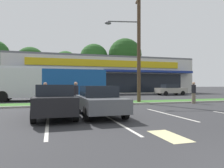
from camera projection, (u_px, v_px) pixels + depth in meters
name	position (u px, v px, depth m)	size (l,w,h in m)	color
grass_median	(99.00, 103.00, 16.61)	(56.00, 2.20, 0.12)	#386B28
curb_lip	(103.00, 105.00, 15.44)	(56.00, 0.24, 0.12)	#99968C
parking_stripe_0	(47.00, 125.00, 7.90)	(0.12, 4.80, 0.01)	silver
parking_stripe_1	(118.00, 123.00, 8.40)	(0.12, 4.80, 0.01)	silver
parking_stripe_2	(168.00, 114.00, 10.83)	(0.12, 4.80, 0.01)	silver
lot_arrow	(169.00, 136.00, 6.25)	(0.70, 1.60, 0.01)	beige
storefront_building	(100.00, 76.00, 40.11)	(31.93, 15.13, 6.40)	beige
tree_mid_left	(31.00, 61.00, 45.34)	(6.31, 6.31, 9.83)	#473323
tree_mid	(65.00, 63.00, 47.67)	(5.67, 5.67, 9.32)	#473323
tree_mid_right	(94.00, 58.00, 46.96)	(6.39, 6.39, 10.82)	#473323
tree_right	(125.00, 55.00, 47.40)	(7.60, 7.60, 12.14)	#473323
utility_pole	(137.00, 43.00, 17.31)	(3.15, 2.37, 9.47)	#4C3826
city_bus	(48.00, 83.00, 20.39)	(11.19, 2.81, 3.25)	#144793
car_0	(58.00, 91.00, 25.67)	(4.42, 1.96, 1.49)	navy
car_1	(171.00, 90.00, 30.46)	(4.53, 1.95, 1.60)	#9E998C
car_2	(55.00, 101.00, 9.77)	(1.89, 4.50, 1.56)	black
car_4	(99.00, 100.00, 10.36)	(1.96, 4.45, 1.50)	#515459
pedestrian_near_bench	(45.00, 96.00, 12.66)	(0.34, 0.34, 1.69)	#726651
pedestrian_by_pole	(194.00, 93.00, 16.98)	(0.36, 0.36, 1.77)	#726651
pedestrian_mid	(76.00, 95.00, 13.31)	(0.35, 0.35, 1.73)	#1E2338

